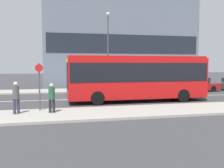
# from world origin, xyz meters

# --- Properties ---
(ground_plane) EXTENTS (120.00, 120.00, 0.00)m
(ground_plane) POSITION_xyz_m (0.00, 0.00, 0.00)
(ground_plane) COLOR #3A3A3D
(sidewalk_near) EXTENTS (44.00, 3.50, 0.13)m
(sidewalk_near) POSITION_xyz_m (0.00, -6.25, 0.07)
(sidewalk_near) COLOR #A39E93
(sidewalk_near) RESTS_ON ground_plane
(sidewalk_far) EXTENTS (44.00, 3.50, 0.13)m
(sidewalk_far) POSITION_xyz_m (0.00, 6.25, 0.07)
(sidewalk_far) COLOR #A39E93
(sidewalk_far) RESTS_ON ground_plane
(lane_centerline) EXTENTS (41.80, 0.16, 0.01)m
(lane_centerline) POSITION_xyz_m (0.00, 0.00, 0.00)
(lane_centerline) COLOR silver
(lane_centerline) RESTS_ON ground_plane
(apartment_block_left_tower) EXTENTS (19.60, 5.57, 19.16)m
(apartment_block_left_tower) POSITION_xyz_m (6.55, 12.24, 9.57)
(apartment_block_left_tower) COLOR slate
(apartment_block_left_tower) RESTS_ON ground_plane
(city_bus) EXTENTS (10.36, 2.53, 3.38)m
(city_bus) POSITION_xyz_m (4.06, -2.05, 1.94)
(city_bus) COLOR red
(city_bus) RESTS_ON ground_plane
(parked_car_0) EXTENTS (4.61, 1.86, 1.43)m
(parked_car_0) POSITION_xyz_m (12.28, 3.34, 0.67)
(parked_car_0) COLOR maroon
(parked_car_0) RESTS_ON ground_plane
(pedestrian_near_stop) EXTENTS (0.34, 0.34, 1.72)m
(pedestrian_near_stop) POSITION_xyz_m (-3.97, -5.81, 1.11)
(pedestrian_near_stop) COLOR #383347
(pedestrian_near_stop) RESTS_ON sidewalk_near
(pedestrian_down_pavement) EXTENTS (0.34, 0.34, 1.61)m
(pedestrian_down_pavement) POSITION_xyz_m (-2.12, -5.89, 1.04)
(pedestrian_down_pavement) COLOR #23232D
(pedestrian_down_pavement) RESTS_ON sidewalk_near
(bus_stop_sign) EXTENTS (0.44, 0.12, 2.72)m
(bus_stop_sign) POSITION_xyz_m (-2.80, -5.05, 1.72)
(bus_stop_sign) COLOR #4C4C51
(bus_stop_sign) RESTS_ON sidewalk_near
(street_lamp) EXTENTS (0.36, 0.36, 7.84)m
(street_lamp) POSITION_xyz_m (3.33, 4.99, 4.84)
(street_lamp) COLOR #4C4C51
(street_lamp) RESTS_ON sidewalk_far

